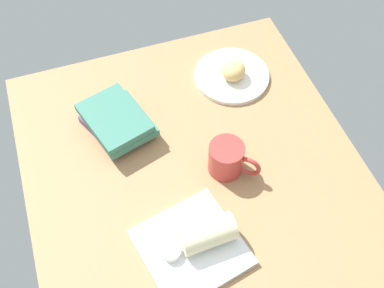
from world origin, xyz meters
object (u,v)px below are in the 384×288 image
(scone_pastry, at_px, (233,71))
(breakfast_wrap, at_px, (208,234))
(round_plate, at_px, (232,76))
(book_stack, at_px, (116,122))
(coffee_mug, at_px, (227,159))
(square_plate, at_px, (191,247))
(sauce_cup, at_px, (171,252))

(scone_pastry, xyz_separation_m, breakfast_wrap, (0.48, -0.26, 0.01))
(breakfast_wrap, bearing_deg, round_plate, -29.95)
(book_stack, relative_size, coffee_mug, 1.93)
(square_plate, bearing_deg, round_plate, 148.64)
(scone_pastry, distance_m, book_stack, 0.39)
(square_plate, height_order, sauce_cup, sauce_cup)
(square_plate, xyz_separation_m, book_stack, (-0.41, -0.08, 0.03))
(round_plate, height_order, breakfast_wrap, breakfast_wrap)
(square_plate, bearing_deg, breakfast_wrap, 94.06)
(scone_pastry, height_order, breakfast_wrap, breakfast_wrap)
(scone_pastry, relative_size, sauce_cup, 1.65)
(round_plate, distance_m, scone_pastry, 0.04)
(sauce_cup, bearing_deg, scone_pastry, 144.07)
(book_stack, bearing_deg, scone_pastry, 100.64)
(breakfast_wrap, height_order, coffee_mug, coffee_mug)
(sauce_cup, xyz_separation_m, breakfast_wrap, (-0.01, 0.09, 0.02))
(coffee_mug, bearing_deg, square_plate, -41.25)
(scone_pastry, height_order, coffee_mug, coffee_mug)
(round_plate, xyz_separation_m, book_stack, (0.08, -0.38, 0.03))
(scone_pastry, bearing_deg, breakfast_wrap, -28.33)
(sauce_cup, relative_size, book_stack, 0.20)
(round_plate, height_order, coffee_mug, coffee_mug)
(round_plate, xyz_separation_m, coffee_mug, (0.31, -0.14, 0.04))
(round_plate, distance_m, breakfast_wrap, 0.56)
(scone_pastry, bearing_deg, square_plate, -31.89)
(round_plate, height_order, square_plate, square_plate)
(breakfast_wrap, relative_size, coffee_mug, 1.08)
(scone_pastry, bearing_deg, sauce_cup, -35.93)
(sauce_cup, distance_m, coffee_mug, 0.29)
(round_plate, xyz_separation_m, square_plate, (0.50, -0.30, 0.00))
(round_plate, relative_size, sauce_cup, 4.95)
(round_plate, xyz_separation_m, sauce_cup, (0.50, -0.36, 0.02))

